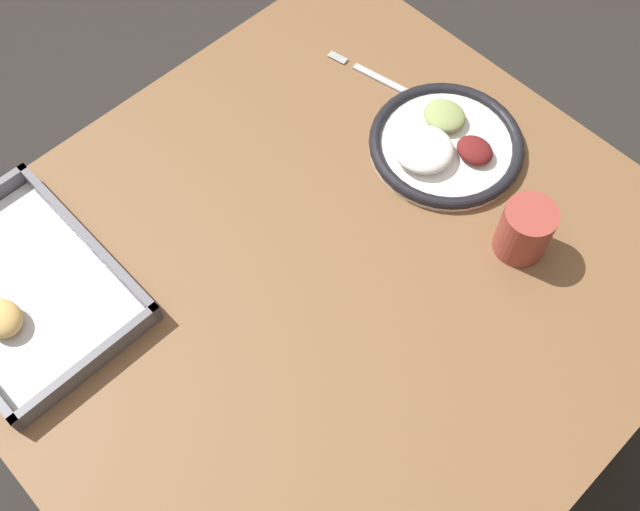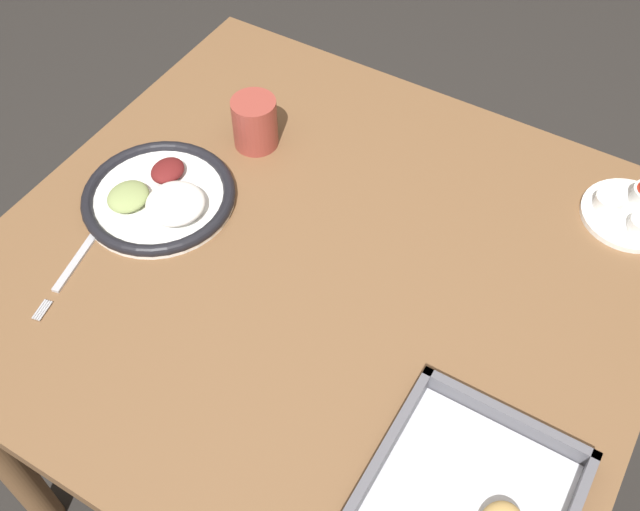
{
  "view_description": "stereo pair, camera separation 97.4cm",
  "coord_description": "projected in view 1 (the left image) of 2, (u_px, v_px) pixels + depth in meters",
  "views": [
    {
      "loc": [
        -0.37,
        0.36,
        1.7
      ],
      "look_at": [
        0.01,
        0.0,
        0.76
      ],
      "focal_mm": 42.0,
      "sensor_mm": 36.0,
      "label": 1
    },
    {
      "loc": [
        0.6,
        0.35,
        1.63
      ],
      "look_at": [
        0.01,
        0.0,
        0.76
      ],
      "focal_mm": 42.0,
      "sensor_mm": 36.0,
      "label": 2
    }
  ],
  "objects": [
    {
      "name": "baking_tray",
      "position": [
        16.0,
        291.0,
        1.07
      ],
      "size": [
        0.34,
        0.24,
        0.04
      ],
      "color": "#595960",
      "rests_on": "dining_table"
    },
    {
      "name": "dining_table",
      "position": [
        323.0,
        302.0,
        1.2
      ],
      "size": [
        0.92,
        0.99,
        0.73
      ],
      "color": "brown",
      "rests_on": "ground_plane"
    },
    {
      "name": "drinking_cup",
      "position": [
        525.0,
        230.0,
        1.08
      ],
      "size": [
        0.08,
        0.08,
        0.09
      ],
      "color": "#993D33",
      "rests_on": "dining_table"
    },
    {
      "name": "dinner_plate",
      "position": [
        444.0,
        144.0,
        1.19
      ],
      "size": [
        0.25,
        0.25,
        0.05
      ],
      "color": "white",
      "rests_on": "dining_table"
    },
    {
      "name": "ground_plane",
      "position": [
        322.0,
        416.0,
        1.74
      ],
      "size": [
        8.0,
        8.0,
        0.0
      ],
      "primitive_type": "plane",
      "color": "#282623"
    },
    {
      "name": "fork",
      "position": [
        382.0,
        80.0,
        1.27
      ],
      "size": [
        0.19,
        0.05,
        0.0
      ],
      "rotation": [
        0.0,
        0.0,
        0.2
      ],
      "color": "#B2B2B7",
      "rests_on": "dining_table"
    }
  ]
}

